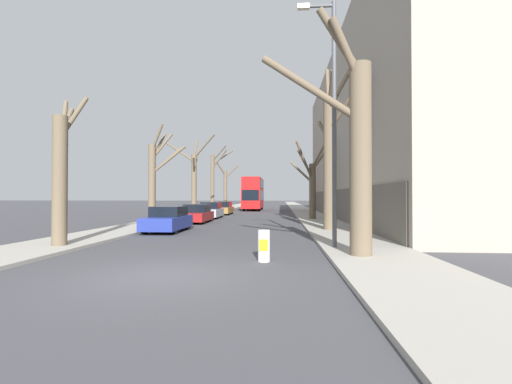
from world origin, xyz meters
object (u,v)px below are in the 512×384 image
street_tree_left_2 (194,179)px  street_tree_right_1 (330,153)px  street_tree_left_0 (61,172)px  street_tree_left_3 (214,180)px  parked_car_2 (211,211)px  parked_car_3 (223,208)px  street_tree_right_0 (356,148)px  parked_car_1 (197,214)px  double_decker_bus (253,192)px  street_tree_left_1 (155,178)px  street_tree_left_4 (225,187)px  street_tree_right_2 (312,183)px  parked_car_0 (168,220)px  lamp_post (332,112)px  traffic_bollard (264,246)px

street_tree_left_2 → street_tree_right_1: (11.06, -13.21, 0.68)m
street_tree_left_0 → street_tree_left_3: bearing=89.8°
parked_car_2 → parked_car_3: 6.44m
street_tree_right_0 → street_tree_right_1: bearing=87.4°
street_tree_right_0 → parked_car_1: size_ratio=1.86×
double_decker_bus → street_tree_left_1: bearing=-99.4°
street_tree_left_4 → parked_car_2: bearing=-84.1°
street_tree_right_2 → parked_car_0: street_tree_right_2 is taller
street_tree_left_3 → double_decker_bus: bearing=59.8°
street_tree_left_4 → parked_car_1: (2.24, -26.90, -2.69)m
street_tree_left_2 → street_tree_right_0: bearing=-63.5°
street_tree_left_0 → parked_car_0: bearing=71.4°
street_tree_right_1 → parked_car_1: (-8.96, 5.89, -3.68)m
street_tree_left_4 → street_tree_right_1: street_tree_right_1 is taller
street_tree_right_1 → street_tree_right_2: bearing=90.9°
double_decker_bus → lamp_post: lamp_post is taller
street_tree_right_2 → parked_car_2: 9.29m
traffic_bollard → street_tree_left_4: bearing=100.8°
street_tree_right_2 → street_tree_left_2: bearing=160.4°
parked_car_3 → traffic_bollard: bearing=-77.8°
double_decker_bus → parked_car_1: size_ratio=2.42×
street_tree_right_2 → lamp_post: 16.02m
street_tree_left_1 → street_tree_right_2: size_ratio=0.98×
parked_car_3 → lamp_post: bearing=-71.4°
street_tree_right_2 → parked_car_3: bearing=137.0°
parked_car_1 → lamp_post: lamp_post is taller
street_tree_left_1 → parked_car_0: bearing=-59.2°
street_tree_left_0 → traffic_bollard: bearing=-15.4°
street_tree_left_4 → street_tree_right_0: (10.82, -41.03, 0.14)m
double_decker_bus → parked_car_0: double_decker_bus is taller
lamp_post → traffic_bollard: 5.61m
street_tree_right_1 → parked_car_2: bearing=128.9°
street_tree_right_0 → parked_car_2: 21.32m
street_tree_right_1 → street_tree_right_2: 9.41m
street_tree_left_3 → street_tree_right_1: 24.71m
street_tree_right_1 → parked_car_1: street_tree_right_1 is taller
street_tree_left_3 → parked_car_1: bearing=-83.1°
double_decker_bus → parked_car_2: 18.74m
street_tree_right_2 → parked_car_3: street_tree_right_2 is taller
street_tree_right_2 → parked_car_2: street_tree_right_2 is taller
parked_car_0 → lamp_post: lamp_post is taller
parked_car_0 → parked_car_2: size_ratio=1.01×
street_tree_left_0 → double_decker_bus: (4.42, 36.31, -0.34)m
street_tree_right_2 → lamp_post: (-0.72, -15.88, 1.94)m
street_tree_left_0 → street_tree_left_4: street_tree_left_4 is taller
street_tree_left_2 → lamp_post: 22.29m
street_tree_right_0 → parked_car_2: size_ratio=1.96×
parked_car_0 → traffic_bollard: 10.09m
street_tree_left_3 → street_tree_right_1: bearing=-63.8°
street_tree_right_1 → lamp_post: street_tree_right_1 is taller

